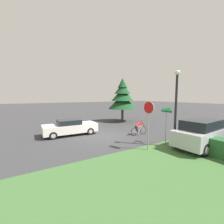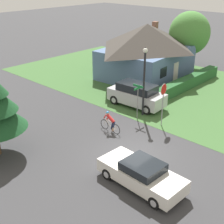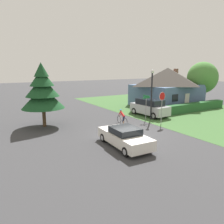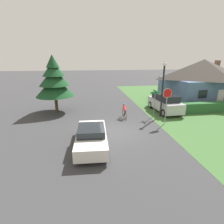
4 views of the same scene
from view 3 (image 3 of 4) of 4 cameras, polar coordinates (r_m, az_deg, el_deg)
name	(u,v)px [view 3 (image 3 of 4)]	position (r m, az deg, el deg)	size (l,w,h in m)	color
ground_plane	(130,134)	(18.01, 4.67, -5.74)	(140.00, 140.00, 0.00)	#38383A
grass_verge_right	(188,111)	(28.73, 19.22, 0.22)	(16.00, 36.00, 0.01)	#3D6633
cottage_house	(167,86)	(32.27, 14.19, 6.62)	(10.04, 8.12, 5.30)	slate
hedge_row	(190,107)	(28.44, 19.82, 1.12)	(11.71, 0.90, 1.04)	#285B2D
sedan_left_lane	(124,137)	(15.03, 3.28, -6.54)	(2.07, 4.65, 1.38)	silver
cyclist	(122,117)	(20.90, 2.67, -1.33)	(0.44, 1.79, 1.41)	black
parked_suv_right	(150,107)	(24.76, 9.78, 1.18)	(2.17, 4.73, 1.88)	#B7B7BC
stop_sign	(162,101)	(20.99, 12.92, 2.73)	(0.79, 0.10, 3.10)	gray
street_lamp	(152,89)	(22.67, 10.34, 5.85)	(0.34, 0.34, 5.19)	black
street_name_sign	(146,103)	(22.37, 8.90, 2.33)	(0.90, 0.90, 2.60)	gray
conifer_tall_near	(42,91)	(20.55, -17.71, 5.30)	(3.81, 3.81, 5.80)	#4C3823
deciduous_tree_right	(202,78)	(35.41, 22.54, 8.28)	(4.40, 4.40, 6.16)	#4C3823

